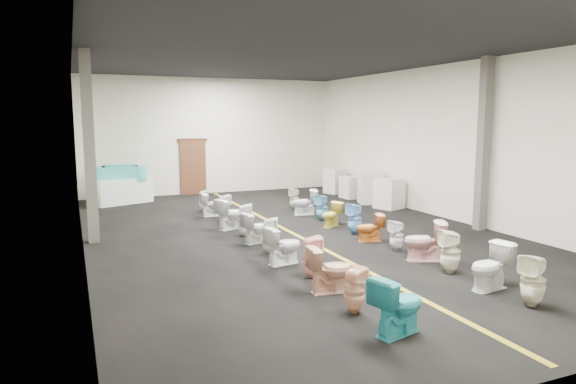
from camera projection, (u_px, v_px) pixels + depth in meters
name	position (u px, v px, depth m)	size (l,w,h in m)	color
floor	(293.00, 233.00, 13.18)	(16.00, 16.00, 0.00)	black
ceiling	(293.00, 54.00, 12.55)	(16.00, 16.00, 0.00)	black
wall_back	(212.00, 136.00, 20.16)	(10.00, 10.00, 0.00)	beige
wall_left	(78.00, 150.00, 10.94)	(16.00, 16.00, 0.00)	beige
wall_right	(452.00, 142.00, 14.79)	(16.00, 16.00, 0.00)	beige
aisle_stripe	(293.00, 233.00, 13.18)	(0.12, 15.60, 0.01)	olive
back_door	(193.00, 167.00, 19.96)	(1.00, 0.10, 2.10)	#562D19
door_frame	(192.00, 140.00, 19.82)	(1.15, 0.08, 0.10)	#331C11
column_left	(89.00, 148.00, 11.94)	(0.25, 0.25, 4.50)	#59544C
column_right	(483.00, 145.00, 13.33)	(0.25, 0.25, 4.50)	#59544C
display_table	(121.00, 191.00, 17.86)	(1.96, 0.98, 0.87)	white
bathtub	(120.00, 173.00, 17.77)	(1.86, 0.67, 0.55)	#41BBB2
appliance_crate_a	(389.00, 194.00, 16.81)	(0.76, 0.76, 0.98)	silver
appliance_crate_b	(371.00, 187.00, 17.84)	(0.81, 0.81, 1.11)	silver
appliance_crate_c	(352.00, 187.00, 19.05)	(0.70, 0.70, 0.80)	silver
appliance_crate_d	(335.00, 181.00, 20.25)	(0.67, 0.67, 0.96)	silver
toilet_left_0	(398.00, 305.00, 6.96)	(0.46, 0.82, 0.83)	teal
toilet_left_1	(354.00, 290.00, 7.73)	(0.32, 0.32, 0.71)	#EFB58F
toilet_left_2	(330.00, 269.00, 8.66)	(0.44, 0.78, 0.80)	#E8AB8B
toilet_left_3	(311.00, 257.00, 9.47)	(0.35, 0.36, 0.78)	#FBB1AA
toilet_left_4	(283.00, 245.00, 10.36)	(0.43, 0.76, 0.77)	white
toilet_left_5	(269.00, 235.00, 11.26)	(0.35, 0.36, 0.78)	white
toilet_left_6	(256.00, 228.00, 12.13)	(0.41, 0.72, 0.73)	silver
toilet_left_7	(245.00, 220.00, 12.86)	(0.37, 0.37, 0.81)	white
toilet_left_8	(230.00, 214.00, 13.67)	(0.46, 0.80, 0.82)	white
toilet_left_9	(224.00, 208.00, 14.57)	(0.35, 0.36, 0.79)	white
toilet_left_10	(212.00, 204.00, 15.49)	(0.40, 0.70, 0.71)	white
toilet_left_11	(204.00, 201.00, 16.32)	(0.31, 0.31, 0.68)	white
toilet_right_0	(533.00, 280.00, 8.00)	(0.38, 0.39, 0.84)	beige
toilet_right_1	(491.00, 267.00, 8.78)	(0.45, 0.80, 0.81)	white
toilet_right_2	(450.00, 252.00, 9.73)	(0.38, 0.39, 0.84)	#F2EACA
toilet_right_3	(424.00, 241.00, 10.59)	(0.47, 0.82, 0.84)	beige
toilet_right_4	(397.00, 235.00, 11.42)	(0.31, 0.32, 0.69)	white
toilet_right_5	(370.00, 228.00, 12.27)	(0.37, 0.65, 0.67)	orange
toilet_right_6	(355.00, 219.00, 13.06)	(0.36, 0.37, 0.80)	#76C0F2
toilet_right_7	(332.00, 215.00, 13.95)	(0.37, 0.65, 0.66)	#E4CA4E
toilet_right_8	(322.00, 208.00, 14.79)	(0.34, 0.35, 0.77)	#6BBBDE
toilet_right_9	(304.00, 202.00, 15.70)	(0.43, 0.76, 0.78)	white
toilet_right_10	(295.00, 199.00, 16.63)	(0.32, 0.32, 0.70)	beige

